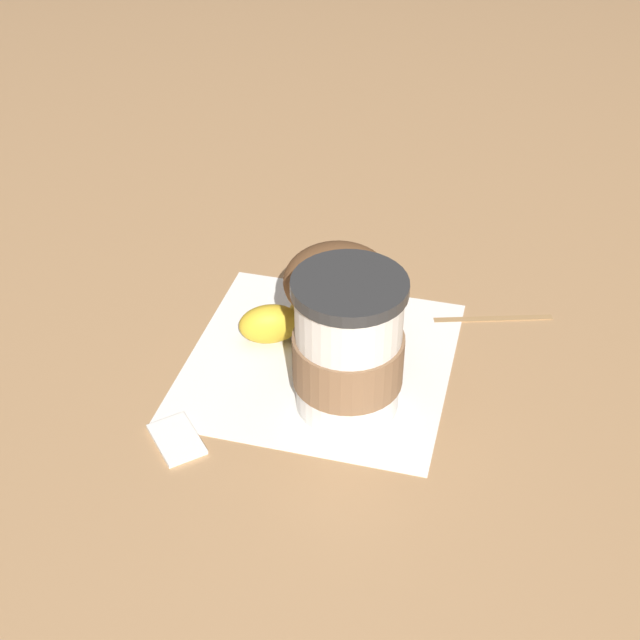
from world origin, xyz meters
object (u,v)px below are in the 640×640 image
(banana, at_px, (317,303))
(sugar_packet, at_px, (177,438))
(muffin, at_px, (341,294))
(coffee_cup, at_px, (348,348))

(banana, bearing_deg, sugar_packet, 86.07)
(sugar_packet, bearing_deg, muffin, -105.94)
(muffin, distance_m, sugar_packet, 0.18)
(coffee_cup, relative_size, sugar_packet, 2.40)
(coffee_cup, bearing_deg, sugar_packet, 48.99)
(sugar_packet, bearing_deg, banana, -93.93)
(coffee_cup, xyz_separation_m, muffin, (0.04, -0.06, -0.00))
(muffin, height_order, banana, muffin)
(banana, relative_size, sugar_packet, 3.21)
(coffee_cup, distance_m, muffin, 0.08)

